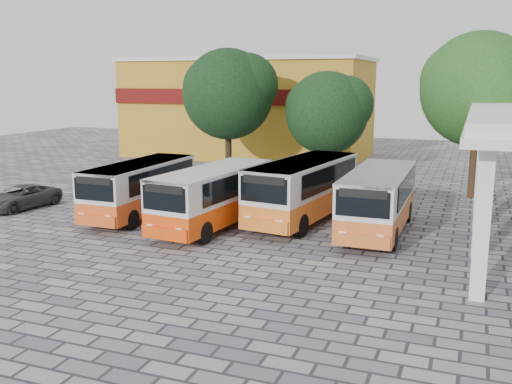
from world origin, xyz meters
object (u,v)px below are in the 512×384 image
at_px(bus_far_left, 140,185).
at_px(bus_far_right, 378,197).
at_px(parked_car, 21,197).
at_px(bus_centre_right, 303,186).
at_px(bus_centre_left, 213,194).

height_order(bus_far_left, bus_far_right, bus_far_right).
xyz_separation_m(bus_far_right, parked_car, (-17.96, -1.85, -0.99)).
xyz_separation_m(bus_far_left, bus_centre_right, (7.64, 1.90, 0.14)).
height_order(bus_centre_right, bus_far_right, bus_centre_right).
height_order(bus_far_right, parked_car, bus_far_right).
distance_m(bus_centre_left, bus_centre_right, 4.29).
distance_m(bus_far_left, bus_centre_right, 7.87).
bearing_deg(parked_car, bus_centre_right, 17.67).
xyz_separation_m(bus_centre_left, parked_car, (-10.95, -0.08, -0.97)).
height_order(bus_far_left, parked_car, bus_far_left).
relative_size(bus_far_right, parked_car, 1.79).
height_order(bus_far_left, bus_centre_left, bus_centre_left).
height_order(bus_centre_right, parked_car, bus_centre_right).
bearing_deg(bus_far_left, bus_centre_left, -9.81).
bearing_deg(bus_far_left, parked_car, -173.57).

